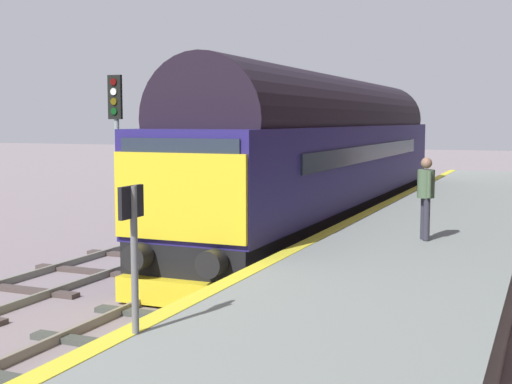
{
  "coord_description": "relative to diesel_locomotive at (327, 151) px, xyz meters",
  "views": [
    {
      "loc": [
        6.1,
        -12.71,
        3.38
      ],
      "look_at": [
        0.2,
        1.3,
        1.83
      ],
      "focal_mm": 49.41,
      "sensor_mm": 36.0,
      "label": 1
    }
  ],
  "objects": [
    {
      "name": "track_main",
      "position": [
        -0.0,
        -7.18,
        -2.43
      ],
      "size": [
        2.5,
        60.0,
        0.15
      ],
      "color": "gray",
      "rests_on": "ground"
    },
    {
      "name": "diesel_locomotive",
      "position": [
        0.0,
        0.0,
        0.0
      ],
      "size": [
        2.74,
        18.33,
        4.68
      ],
      "color": "black",
      "rests_on": "ground"
    },
    {
      "name": "signal_post_near",
      "position": [
        -5.63,
        -2.54,
        0.57
      ],
      "size": [
        0.44,
        0.22,
        4.68
      ],
      "color": "gray",
      "rests_on": "ground"
    },
    {
      "name": "signal_post_mid",
      "position": [
        -5.63,
        5.25,
        0.57
      ],
      "size": [
        0.44,
        0.22,
        4.77
      ],
      "color": "gray",
      "rests_on": "ground"
    },
    {
      "name": "station_platform",
      "position": [
        3.6,
        -7.18,
        -1.98
      ],
      "size": [
        4.0,
        44.0,
        1.01
      ],
      "color": "gray",
      "rests_on": "ground"
    },
    {
      "name": "track_adjacent_west",
      "position": [
        -3.41,
        -7.18,
        -2.42
      ],
      "size": [
        2.5,
        60.0,
        0.15
      ],
      "color": "gray",
      "rests_on": "ground"
    },
    {
      "name": "ground_plane",
      "position": [
        -0.0,
        -7.18,
        -2.48
      ],
      "size": [
        140.0,
        140.0,
        0.0
      ],
      "primitive_type": "plane",
      "color": "gray",
      "rests_on": "ground"
    },
    {
      "name": "waiting_passenger",
      "position": [
        3.82,
        -5.78,
        -0.49
      ],
      "size": [
        0.45,
        0.47,
        1.64
      ],
      "rotation": [
        0.0,
        0.0,
        2.02
      ],
      "color": "#333340",
      "rests_on": "station_platform"
    },
    {
      "name": "platform_number_sign",
      "position": [
        1.86,
        -13.34,
        -0.36
      ],
      "size": [
        0.1,
        0.44,
        1.66
      ],
      "color": "slate",
      "rests_on": "station_platform"
    }
  ]
}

